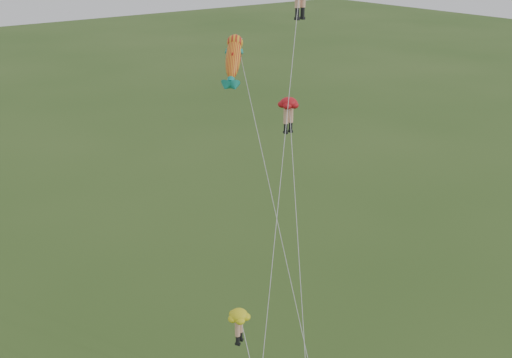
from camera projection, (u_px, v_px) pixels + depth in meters
legs_kite_red_mid at (289, 112)px, 32.51m from camera, size 6.37×9.48×14.24m
legs_kite_yellow at (241, 325)px, 24.82m from camera, size 1.71×5.34×7.77m
fish_kite at (234, 59)px, 29.90m from camera, size 3.10×11.17×18.16m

